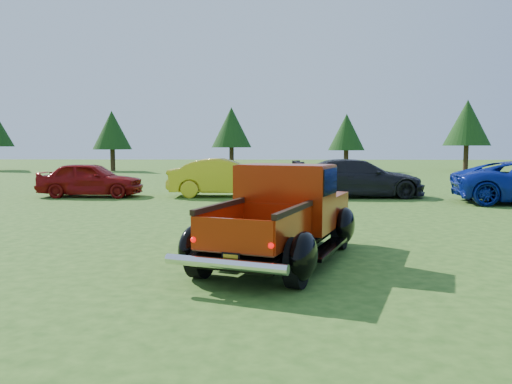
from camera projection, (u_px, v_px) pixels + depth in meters
ground at (257, 253)px, 9.15m from camera, size 120.00×120.00×0.00m
tree_west at (112, 130)px, 38.10m from camera, size 2.94×2.94×4.60m
tree_mid_left at (231, 128)px, 39.77m from camera, size 3.20×3.20×5.00m
tree_mid_right at (346, 132)px, 38.52m from camera, size 2.82×2.82×4.40m
tree_east at (467, 123)px, 37.67m from camera, size 3.46×3.46×5.40m
pickup_truck at (286, 214)px, 8.77m from camera, size 3.23×4.71×1.64m
show_car_red at (91, 179)px, 19.15m from camera, size 3.94×1.62×1.34m
show_car_yellow at (226, 178)px, 19.25m from camera, size 4.47×1.66×1.46m
show_car_grey at (358, 178)px, 19.07m from camera, size 5.05×2.22×1.44m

